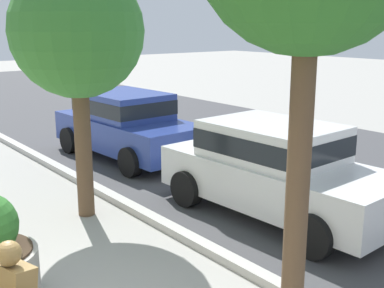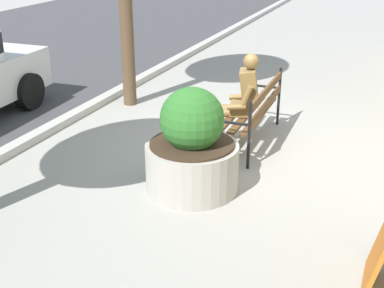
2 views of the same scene
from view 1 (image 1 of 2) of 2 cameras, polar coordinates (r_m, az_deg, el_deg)
The scene contains 4 objects.
curb_stone at distance 6.64m, azimuth 6.46°, elevation -14.13°, with size 60.00×0.20×0.12m, color #B2AFA8.
street_tree_near_bench at distance 8.10m, azimuth -13.01°, elevation 12.27°, with size 2.10×2.10×4.08m.
parked_car_blue at distance 11.97m, azimuth -7.54°, elevation 2.43°, with size 4.18×2.08×1.56m.
parked_car_white at distance 8.34m, azimuth 9.55°, elevation -2.58°, with size 4.18×2.08×1.56m.
Camera 1 is at (4.13, -1.29, 3.14)m, focal length 46.55 mm.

